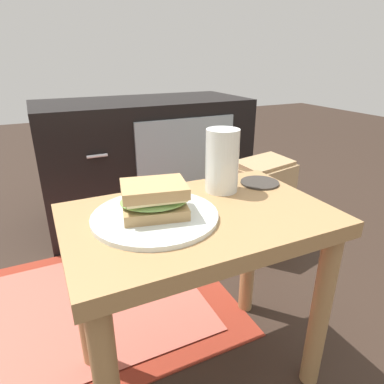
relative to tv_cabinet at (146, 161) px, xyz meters
name	(u,v)px	position (x,y,z in m)	size (l,w,h in m)	color
ground_plane	(198,369)	(-0.18, -0.95, -0.29)	(8.00, 8.00, 0.00)	#2D2119
side_table	(199,249)	(-0.18, -0.95, 0.08)	(0.56, 0.36, 0.46)	#A37A4C
tv_cabinet	(146,161)	(0.00, 0.00, 0.00)	(0.96, 0.46, 0.58)	black
area_rug	(68,311)	(-0.47, -0.58, -0.29)	(1.03, 0.71, 0.01)	maroon
plate	(155,216)	(-0.27, -0.93, 0.17)	(0.26, 0.26, 0.01)	silver
sandwich_front	(154,199)	(-0.27, -0.93, 0.21)	(0.16, 0.13, 0.07)	tan
beer_glass	(222,162)	(-0.08, -0.86, 0.24)	(0.08, 0.08, 0.15)	silver
coaster	(260,183)	(0.04, -0.86, 0.17)	(0.10, 0.10, 0.01)	#332D28
paper_bag	(261,206)	(0.33, -0.51, -0.10)	(0.27, 0.20, 0.39)	tan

